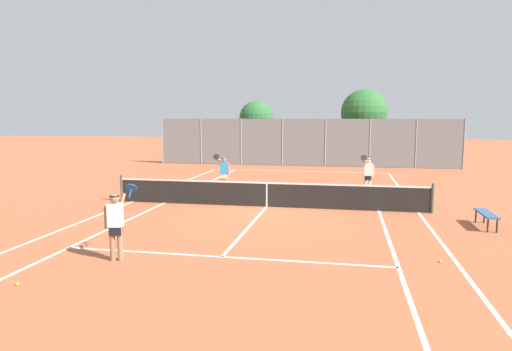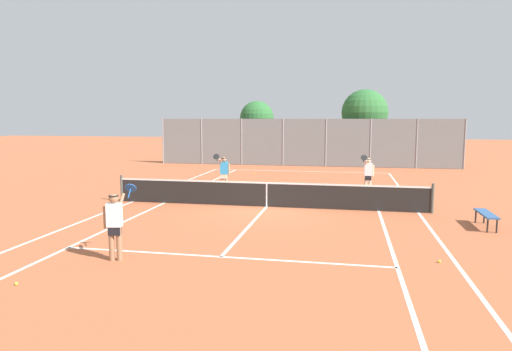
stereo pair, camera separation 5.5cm
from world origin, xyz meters
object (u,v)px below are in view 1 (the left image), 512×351
(loose_tennis_ball_1, at_px, (440,261))
(loose_tennis_ball_0, at_px, (255,174))
(tennis_net, at_px, (267,194))
(loose_tennis_ball_2, at_px, (17,284))
(tree_behind_right, at_px, (364,114))
(player_near_side, at_px, (116,222))
(courtside_bench, at_px, (486,214))
(tree_behind_left, at_px, (256,119))
(player_far_left, at_px, (224,172))
(player_far_right, at_px, (368,173))

(loose_tennis_ball_1, bearing_deg, loose_tennis_ball_0, 115.72)
(tennis_net, height_order, loose_tennis_ball_2, tennis_net)
(loose_tennis_ball_2, relative_size, tree_behind_right, 0.01)
(tennis_net, height_order, player_near_side, player_near_side)
(courtside_bench, distance_m, tree_behind_left, 23.32)
(loose_tennis_ball_2, distance_m, tree_behind_right, 27.54)
(tree_behind_left, bearing_deg, tree_behind_right, -8.29)
(player_near_side, bearing_deg, player_far_left, 90.85)
(player_far_right, bearing_deg, tree_behind_right, 89.08)
(player_near_side, bearing_deg, tennis_net, 71.58)
(tree_behind_left, height_order, tree_behind_right, tree_behind_right)
(player_far_left, bearing_deg, loose_tennis_ball_1, -49.50)
(player_far_right, height_order, loose_tennis_ball_0, player_far_right)
(tennis_net, height_order, loose_tennis_ball_1, tennis_net)
(tree_behind_left, bearing_deg, loose_tennis_ball_0, -79.50)
(player_far_right, distance_m, courtside_bench, 6.64)
(tennis_net, relative_size, tree_behind_left, 2.57)
(player_far_left, distance_m, loose_tennis_ball_0, 6.76)
(player_far_right, distance_m, loose_tennis_ball_0, 8.75)
(player_near_side, relative_size, player_far_right, 1.00)
(tennis_net, bearing_deg, tree_behind_left, 102.29)
(player_far_right, distance_m, loose_tennis_ball_2, 14.88)
(player_far_left, distance_m, loose_tennis_ball_2, 12.24)
(tennis_net, relative_size, player_far_left, 6.76)
(tennis_net, relative_size, courtside_bench, 8.00)
(player_far_left, relative_size, tree_behind_left, 0.38)
(player_far_right, distance_m, loose_tennis_ball_1, 9.77)
(tennis_net, xyz_separation_m, tree_behind_right, (4.10, 17.17, 3.14))
(loose_tennis_ball_1, bearing_deg, courtside_bench, 62.18)
(player_far_left, xyz_separation_m, tree_behind_left, (-1.47, 15.22, 2.35))
(tennis_net, xyz_separation_m, player_far_left, (-2.53, 3.13, 0.42))
(player_far_right, relative_size, tree_behind_left, 0.38)
(courtside_bench, bearing_deg, loose_tennis_ball_2, -146.45)
(player_far_left, distance_m, tree_behind_right, 15.76)
(player_far_left, bearing_deg, player_far_right, 6.12)
(loose_tennis_ball_1, bearing_deg, tennis_net, 131.31)
(tennis_net, bearing_deg, loose_tennis_ball_0, 103.81)
(tree_behind_left, bearing_deg, player_far_left, -84.49)
(tennis_net, height_order, loose_tennis_ball_0, tennis_net)
(tennis_net, relative_size, player_far_right, 6.76)
(player_near_side, bearing_deg, tree_behind_right, 75.08)
(loose_tennis_ball_2, xyz_separation_m, tree_behind_left, (-0.45, 27.39, 3.25))
(tennis_net, height_order, tree_behind_left, tree_behind_left)
(tennis_net, relative_size, loose_tennis_ball_2, 181.82)
(courtside_bench, bearing_deg, player_far_right, 119.97)
(player_far_right, bearing_deg, tennis_net, -135.52)
(player_far_right, bearing_deg, loose_tennis_ball_0, 136.34)
(player_far_right, height_order, loose_tennis_ball_1, player_far_right)
(loose_tennis_ball_1, relative_size, loose_tennis_ball_2, 1.00)
(player_far_left, xyz_separation_m, tree_behind_right, (6.63, 14.04, 2.72))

